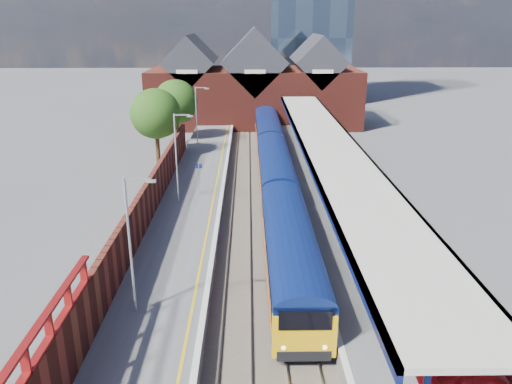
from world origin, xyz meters
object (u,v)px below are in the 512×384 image
lamp_post_c (178,152)px  parked_car_dark (354,197)px  train (271,146)px  parked_car_red (478,378)px  lamp_post_b (132,238)px  parked_car_blue (414,270)px  lamp_post_d (198,115)px  parked_car_silver (399,278)px  platform_sign (199,173)px

lamp_post_c → parked_car_dark: 14.12m
train → parked_car_red: 36.11m
train → lamp_post_b: lamp_post_b is taller
lamp_post_b → parked_car_blue: bearing=11.7°
lamp_post_d → parked_car_silver: (13.44, -30.01, -3.31)m
lamp_post_c → parked_car_red: 26.34m
lamp_post_b → parked_car_red: bearing=-22.7°
train → parked_car_red: size_ratio=14.82×
lamp_post_c → parked_car_blue: size_ratio=1.72×
parked_car_red → parked_car_blue: parked_car_red is taller
lamp_post_c → platform_sign: bearing=55.7°
lamp_post_b → lamp_post_d: 32.00m
train → parked_car_dark: size_ratio=15.08×
parked_car_red → parked_car_blue: bearing=-0.0°
parked_car_red → parked_car_blue: (0.39, 8.97, -0.19)m
parked_car_silver → lamp_post_b: bearing=103.2°
parked_car_blue → train: bearing=-1.9°
platform_sign → lamp_post_d: bearing=95.6°
lamp_post_b → lamp_post_d: size_ratio=1.00×
lamp_post_c → parked_car_blue: (14.60, -12.97, -3.43)m
lamp_post_c → parked_car_dark: bearing=-4.4°
parked_car_dark → parked_car_silver: bearing=-167.0°
lamp_post_d → parked_car_red: (14.21, -37.94, -3.23)m
lamp_post_b → parked_car_silver: bearing=8.4°
platform_sign → parked_car_red: (12.85, -23.94, -0.93)m
lamp_post_b → lamp_post_c: 16.00m
parked_car_dark → train: bearing=35.7°
lamp_post_b → lamp_post_d: same height
parked_car_red → parked_car_silver: parked_car_red is taller
lamp_post_c → parked_car_silver: size_ratio=1.70×
platform_sign → train: bearing=60.8°
lamp_post_d → parked_car_blue: 32.62m
parked_car_silver → parked_car_dark: bearing=3.8°
train → platform_sign: bearing=-119.2°
train → lamp_post_b: size_ratio=9.42×
parked_car_silver → lamp_post_c: bearing=48.6°
lamp_post_c → lamp_post_d: size_ratio=1.00×
parked_car_red → lamp_post_c: bearing=35.4°
lamp_post_d → parked_car_red: lamp_post_d is taller
lamp_post_c → lamp_post_d: 16.00m
lamp_post_d → platform_sign: (1.36, -14.00, -2.30)m
lamp_post_b → parked_car_dark: bearing=47.5°
lamp_post_d → platform_sign: size_ratio=2.80×
lamp_post_c → parked_car_silver: lamp_post_c is taller
platform_sign → parked_car_red: 27.18m
lamp_post_b → lamp_post_c: same height
parked_car_silver → parked_car_dark: (0.23, 12.95, -0.04)m
lamp_post_b → parked_car_dark: (13.67, 14.94, -3.36)m
lamp_post_b → parked_car_silver: (13.44, 1.99, -3.31)m
parked_car_silver → parked_car_blue: bearing=-43.3°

